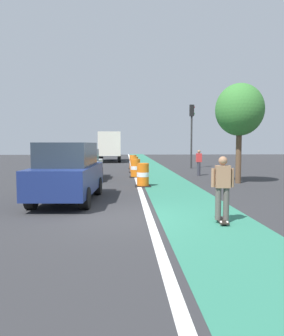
# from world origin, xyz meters

# --- Properties ---
(ground_plane) EXTENTS (100.00, 100.00, 0.00)m
(ground_plane) POSITION_xyz_m (0.00, 0.00, 0.00)
(ground_plane) COLOR #2D2D30
(bike_lane_strip) EXTENTS (2.50, 80.00, 0.01)m
(bike_lane_strip) POSITION_xyz_m (2.40, 12.00, 0.00)
(bike_lane_strip) COLOR #2D755B
(bike_lane_strip) RESTS_ON ground
(lane_divider_stripe) EXTENTS (0.20, 80.00, 0.01)m
(lane_divider_stripe) POSITION_xyz_m (0.90, 12.00, 0.01)
(lane_divider_stripe) COLOR silver
(lane_divider_stripe) RESTS_ON ground
(skateboarder_on_lane) EXTENTS (0.57, 0.82, 1.69)m
(skateboarder_on_lane) POSITION_xyz_m (2.70, -0.88, 0.91)
(skateboarder_on_lane) COLOR black
(skateboarder_on_lane) RESTS_ON ground
(parked_suv_nearest) EXTENTS (2.10, 4.69, 2.04)m
(parked_suv_nearest) POSITION_xyz_m (-1.73, 2.48, 1.04)
(parked_suv_nearest) COLOR navy
(parked_suv_nearest) RESTS_ON ground
(parked_sedan_second) EXTENTS (1.94, 4.11, 1.70)m
(parked_sedan_second) POSITION_xyz_m (-2.09, 9.44, 0.83)
(parked_sedan_second) COLOR silver
(parked_sedan_second) RESTS_ON ground
(traffic_barrel_front) EXTENTS (0.73, 0.73, 1.09)m
(traffic_barrel_front) POSITION_xyz_m (1.08, 6.20, 0.53)
(traffic_barrel_front) COLOR orange
(traffic_barrel_front) RESTS_ON ground
(traffic_barrel_mid) EXTENTS (0.73, 0.73, 1.09)m
(traffic_barrel_mid) POSITION_xyz_m (0.87, 10.36, 0.53)
(traffic_barrel_mid) COLOR orange
(traffic_barrel_mid) RESTS_ON ground
(traffic_barrel_back) EXTENTS (0.73, 0.73, 1.09)m
(traffic_barrel_back) POSITION_xyz_m (0.89, 13.65, 0.53)
(traffic_barrel_back) COLOR orange
(traffic_barrel_back) RESTS_ON ground
(traffic_barrel_far) EXTENTS (0.73, 0.73, 1.09)m
(traffic_barrel_far) POSITION_xyz_m (0.89, 16.85, 0.53)
(traffic_barrel_far) COLOR orange
(traffic_barrel_far) RESTS_ON ground
(delivery_truck_down_block) EXTENTS (2.54, 7.66, 3.23)m
(delivery_truck_down_block) POSITION_xyz_m (-1.46, 27.70, 1.85)
(delivery_truck_down_block) COLOR silver
(delivery_truck_down_block) RESTS_ON ground
(traffic_light_corner) EXTENTS (0.41, 0.32, 5.10)m
(traffic_light_corner) POSITION_xyz_m (5.61, 17.02, 3.50)
(traffic_light_corner) COLOR #2D2D2D
(traffic_light_corner) RESTS_ON ground
(pedestrian_crossing) EXTENTS (0.34, 0.20, 1.61)m
(pedestrian_crossing) POSITION_xyz_m (4.85, 11.06, 0.86)
(pedestrian_crossing) COLOR #33333D
(pedestrian_crossing) RESTS_ON ground
(street_tree_sidewalk) EXTENTS (2.40, 2.40, 5.00)m
(street_tree_sidewalk) POSITION_xyz_m (5.98, 7.19, 3.67)
(street_tree_sidewalk) COLOR brown
(street_tree_sidewalk) RESTS_ON ground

